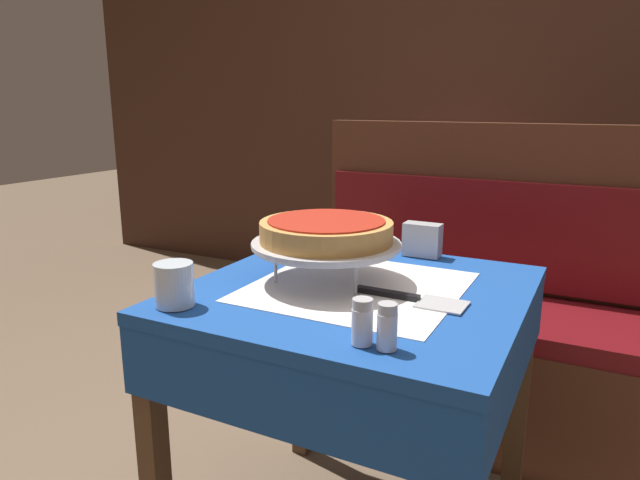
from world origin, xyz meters
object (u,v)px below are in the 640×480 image
Objects in this scene: water_glass_near at (174,284)px; condiment_caddy at (439,180)px; deep_dish_pizza at (326,231)px; salt_shaker at (362,322)px; dining_table_rear at (449,208)px; pizza_pan_stand at (326,246)px; booth_bench at (497,344)px; pizza_server at (413,299)px; dining_table_front at (356,331)px; pepper_shaker at (387,327)px; napkin_holder at (422,240)px.

water_glass_near is 0.53× the size of condiment_caddy.
salt_shaker is (0.21, -0.29, -0.08)m from deep_dish_pizza.
dining_table_rear is 2.09× the size of pizza_pan_stand.
booth_bench reaches higher than pizza_pan_stand.
water_glass_near is at bearing -125.86° from deep_dish_pizza.
pizza_server is 2.69× the size of water_glass_near.
booth_bench is 8.26× the size of condiment_caddy.
dining_table_rear is at bearing 97.50° from dining_table_front.
salt_shaker is (0.35, -1.93, 0.15)m from dining_table_rear.
pepper_shaker is at bearing -91.05° from booth_bench.
pepper_shaker is (0.26, -0.29, -0.05)m from pizza_pan_stand.
pizza_server is at bearing -8.05° from deep_dish_pizza.
booth_bench reaches higher than condiment_caddy.
dining_table_front is 0.35m from salt_shaker.
pizza_server is 1.43× the size of condiment_caddy.
dining_table_rear is 4.23× the size of condiment_caddy.
condiment_caddy is at bearing 88.88° from water_glass_near.
pizza_pan_stand is at bearing 171.95° from pizza_server.
water_glass_near reaches higher than pizza_server.
salt_shaker reaches higher than dining_table_rear.
booth_bench reaches higher than deep_dish_pizza.
booth_bench is at bearing 70.05° from pizza_pan_stand.
dining_table_rear is at bearing 101.60° from pepper_shaker.
booth_bench is 14.13× the size of napkin_holder.
salt_shaker is at bearing -82.24° from napkin_holder.
deep_dish_pizza is at bearing 171.95° from pizza_server.
deep_dish_pizza is 1.79× the size of condiment_caddy.
dining_table_front is 1.02× the size of dining_table_rear.
booth_bench is 1.14m from pepper_shaker.
salt_shaker is 0.05m from pepper_shaker.
napkin_holder is at bearing 101.92° from pepper_shaker.
deep_dish_pizza is at bearing 126.79° from salt_shaker.
dining_table_rear is 7.24× the size of napkin_holder.
pizza_pan_stand is at bearing -90.00° from deep_dish_pizza.
water_glass_near is (-0.07, -1.93, 0.15)m from dining_table_rear.
condiment_caddy reaches higher than dining_table_rear.
booth_bench reaches higher than dining_table_front.
condiment_caddy reaches higher than salt_shaker.
pepper_shaker is at bearing -47.77° from deep_dish_pizza.
salt_shaker is (0.42, -0.00, -0.00)m from water_glass_near.
napkin_holder is 1.28m from condiment_caddy.
pepper_shaker is at bearing -78.08° from napkin_holder.
water_glass_near is at bearing -125.86° from pizza_pan_stand.
dining_table_front is 4.30× the size of condiment_caddy.
condiment_caddy is (-0.03, -0.08, 0.15)m from dining_table_rear.
pepper_shaker is at bearing -57.93° from dining_table_front.
water_glass_near is 0.47m from pepper_shaker.
pizza_server is at bearing 87.74° from salt_shaker.
deep_dish_pizza is 0.37m from salt_shaker.
dining_table_front is 3.01× the size of pizza_server.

